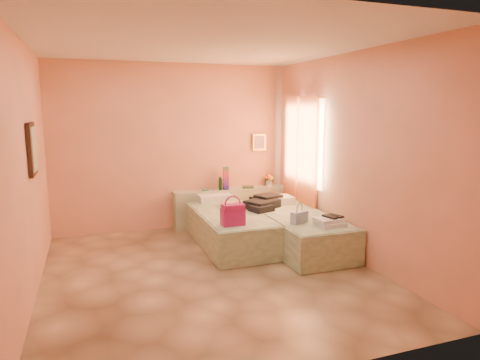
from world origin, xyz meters
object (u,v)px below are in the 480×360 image
at_px(flower_vase, 269,179).
at_px(green_book, 248,187).
at_px(blue_handbag, 299,217).
at_px(headboard_ledge, 231,207).
at_px(water_bottle, 220,184).
at_px(bed_right, 297,231).
at_px(magenta_handbag, 233,214).
at_px(bed_left, 230,228).
at_px(towel_stack, 330,222).

bearing_deg(flower_vase, green_book, -171.56).
bearing_deg(blue_handbag, headboard_ledge, 78.52).
distance_m(headboard_ledge, water_bottle, 0.49).
height_order(bed_right, magenta_handbag, magenta_handbag).
bearing_deg(blue_handbag, magenta_handbag, 145.39).
height_order(bed_left, green_book, green_book).
distance_m(flower_vase, magenta_handbag, 2.21).
bearing_deg(bed_left, green_book, 56.20).
relative_size(bed_left, flower_vase, 7.80).
bearing_deg(green_book, headboard_ledge, -165.28).
height_order(headboard_ledge, bed_right, headboard_ledge).
distance_m(bed_left, bed_right, 1.03).
distance_m(bed_left, water_bottle, 1.14).
relative_size(bed_right, magenta_handbag, 6.48).
bearing_deg(green_book, water_bottle, -158.08).
xyz_separation_m(bed_right, towel_stack, (0.15, -0.66, 0.30)).
relative_size(bed_left, towel_stack, 5.71).
bearing_deg(towel_stack, water_bottle, 112.28).
height_order(headboard_ledge, flower_vase, flower_vase).
height_order(water_bottle, blue_handbag, water_bottle).
distance_m(bed_right, blue_handbag, 0.56).
bearing_deg(headboard_ledge, towel_stack, -73.03).
height_order(headboard_ledge, blue_handbag, blue_handbag).
height_order(water_bottle, flower_vase, flower_vase).
height_order(magenta_handbag, blue_handbag, magenta_handbag).
bearing_deg(headboard_ledge, magenta_handbag, -107.71).
relative_size(bed_right, towel_stack, 5.71).
height_order(bed_left, blue_handbag, blue_handbag).
bearing_deg(bed_right, bed_left, 151.14).
bearing_deg(blue_handbag, water_bottle, 84.78).
relative_size(bed_right, blue_handbag, 7.93).
xyz_separation_m(flower_vase, towel_stack, (-0.07, -2.24, -0.23)).
height_order(bed_right, towel_stack, towel_stack).
relative_size(headboard_ledge, blue_handbag, 8.13).
bearing_deg(towel_stack, green_book, 99.48).
xyz_separation_m(blue_handbag, towel_stack, (0.33, -0.25, -0.03)).
distance_m(green_book, blue_handbag, 1.92).
bearing_deg(bed_left, magenta_handbag, -104.61).
distance_m(green_book, magenta_handbag, 1.92).
bearing_deg(blue_handbag, bed_left, 107.02).
bearing_deg(headboard_ledge, water_bottle, -167.97).
distance_m(headboard_ledge, blue_handbag, 2.00).
height_order(water_bottle, towel_stack, water_bottle).
xyz_separation_m(green_book, towel_stack, (0.36, -2.17, -0.12)).
bearing_deg(towel_stack, bed_left, 132.25).
distance_m(bed_right, green_book, 1.59).
bearing_deg(flower_vase, towel_stack, -91.88).
xyz_separation_m(headboard_ledge, bed_right, (0.52, -1.55, -0.08)).
bearing_deg(magenta_handbag, blue_handbag, -15.10).
relative_size(bed_left, magenta_handbag, 6.48).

